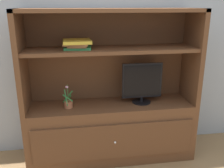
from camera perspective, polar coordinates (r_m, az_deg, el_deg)
painted_rear_wall at (r=2.93m, az=-1.23°, el=11.51°), size 6.00×0.10×2.80m
media_console at (r=2.84m, az=-0.18°, el=-7.19°), size 1.87×0.51×1.68m
tv_monitor at (r=2.77m, az=6.91°, el=0.27°), size 0.45×0.21×0.45m
potted_plant at (r=2.71m, az=-9.97°, el=-4.42°), size 0.11×0.10×0.26m
magazine_stack at (r=2.57m, az=-7.98°, el=9.05°), size 0.30×0.31×0.09m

